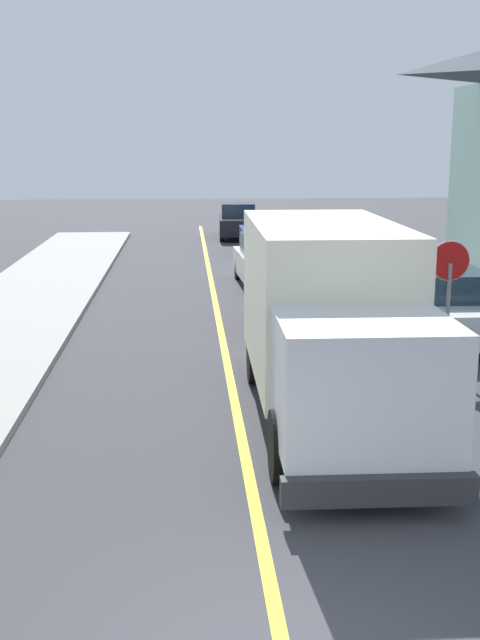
{
  "coord_description": "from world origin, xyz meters",
  "views": [
    {
      "loc": [
        -0.83,
        -5.63,
        4.51
      ],
      "look_at": [
        0.13,
        8.07,
        1.4
      ],
      "focal_mm": 43.97,
      "sensor_mm": 36.0,
      "label": 1
    }
  ],
  "objects_px": {
    "parked_car_mid": "(268,262)",
    "parked_van_across": "(447,307)",
    "parked_car_near": "(296,299)",
    "stop_sign": "(449,281)",
    "parked_car_far": "(265,236)",
    "parked_car_furthest": "(238,221)",
    "box_truck": "(329,314)"
  },
  "relations": [
    {
      "from": "parked_car_near",
      "to": "parked_car_mid",
      "type": "relative_size",
      "value": 0.99
    },
    {
      "from": "parked_van_across",
      "to": "box_truck",
      "type": "bearing_deg",
      "value": -126.79
    },
    {
      "from": "parked_car_furthest",
      "to": "parked_van_across",
      "type": "relative_size",
      "value": 1.01
    },
    {
      "from": "parked_car_near",
      "to": "stop_sign",
      "type": "distance_m",
      "value": 4.64
    },
    {
      "from": "parked_car_near",
      "to": "stop_sign",
      "type": "xyz_separation_m",
      "value": [
        2.51,
        -3.75,
        1.06
      ]
    },
    {
      "from": "stop_sign",
      "to": "parked_car_furthest",
      "type": "bearing_deg",
      "value": 96.49
    },
    {
      "from": "parked_car_far",
      "to": "parked_car_furthest",
      "type": "height_order",
      "value": "same"
    },
    {
      "from": "parked_car_mid",
      "to": "parked_car_near",
      "type": "bearing_deg",
      "value": -89.54
    },
    {
      "from": "parked_car_mid",
      "to": "parked_van_across",
      "type": "bearing_deg",
      "value": -65.18
    },
    {
      "from": "parked_car_far",
      "to": "parked_car_mid",
      "type": "bearing_deg",
      "value": -94.88
    },
    {
      "from": "parked_car_mid",
      "to": "stop_sign",
      "type": "relative_size",
      "value": 1.69
    },
    {
      "from": "box_truck",
      "to": "parked_car_near",
      "type": "height_order",
      "value": "box_truck"
    },
    {
      "from": "parked_car_mid",
      "to": "parked_van_across",
      "type": "xyz_separation_m",
      "value": [
        3.41,
        -7.37,
        0.0
      ]
    },
    {
      "from": "parked_van_across",
      "to": "stop_sign",
      "type": "relative_size",
      "value": 1.66
    },
    {
      "from": "parked_car_mid",
      "to": "parked_car_furthest",
      "type": "distance_m",
      "value": 13.29
    },
    {
      "from": "parked_car_near",
      "to": "stop_sign",
      "type": "bearing_deg",
      "value": -56.19
    },
    {
      "from": "parked_car_mid",
      "to": "box_truck",
      "type": "bearing_deg",
      "value": -91.33
    },
    {
      "from": "parked_car_mid",
      "to": "stop_sign",
      "type": "height_order",
      "value": "stop_sign"
    },
    {
      "from": "box_truck",
      "to": "parked_car_furthest",
      "type": "bearing_deg",
      "value": 89.51
    },
    {
      "from": "parked_car_furthest",
      "to": "parked_car_far",
      "type": "bearing_deg",
      "value": -83.75
    },
    {
      "from": "parked_car_near",
      "to": "parked_car_far",
      "type": "xyz_separation_m",
      "value": [
        0.56,
        13.22,
        0.0
      ]
    },
    {
      "from": "parked_car_far",
      "to": "stop_sign",
      "type": "height_order",
      "value": "stop_sign"
    },
    {
      "from": "parked_car_far",
      "to": "parked_car_furthest",
      "type": "bearing_deg",
      "value": 96.25
    },
    {
      "from": "box_truck",
      "to": "parked_car_near",
      "type": "relative_size",
      "value": 1.63
    },
    {
      "from": "box_truck",
      "to": "stop_sign",
      "type": "bearing_deg",
      "value": 40.83
    },
    {
      "from": "box_truck",
      "to": "parked_van_across",
      "type": "distance_m",
      "value": 6.24
    },
    {
      "from": "parked_car_far",
      "to": "box_truck",
      "type": "bearing_deg",
      "value": -92.63
    },
    {
      "from": "parked_car_furthest",
      "to": "parked_car_near",
      "type": "bearing_deg",
      "value": -89.65
    },
    {
      "from": "box_truck",
      "to": "parked_car_mid",
      "type": "xyz_separation_m",
      "value": [
        0.28,
        12.31,
        -0.97
      ]
    },
    {
      "from": "box_truck",
      "to": "parked_van_across",
      "type": "height_order",
      "value": "box_truck"
    },
    {
      "from": "parked_car_near",
      "to": "parked_car_far",
      "type": "relative_size",
      "value": 1.01
    },
    {
      "from": "parked_car_furthest",
      "to": "box_truck",
      "type": "bearing_deg",
      "value": -90.49
    }
  ]
}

